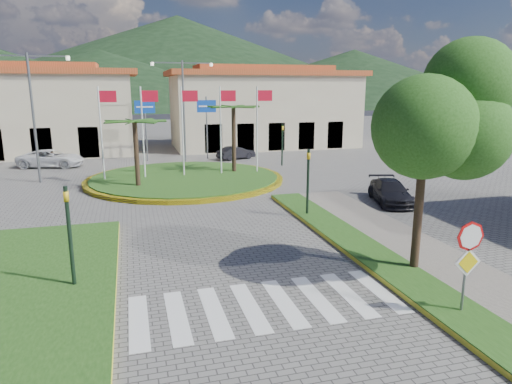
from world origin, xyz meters
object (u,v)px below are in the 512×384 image
object	(u,v)px
roundabout_island	(185,178)
deciduous_tree	(427,113)
white_van	(51,158)
stop_sign	(468,253)
car_dark_b	(236,153)
car_side_right	(390,192)
car_dark_a	(77,150)

from	to	relation	value
roundabout_island	deciduous_tree	size ratio (longest dim) A/B	1.87
roundabout_island	white_van	world-z (taller)	roundabout_island
deciduous_tree	stop_sign	bearing A→B (deg)	-101.18
car_dark_b	stop_sign	bearing A→B (deg)	158.33
deciduous_tree	car_side_right	size ratio (longest dim) A/B	1.67
white_van	deciduous_tree	bearing A→B (deg)	-136.20
stop_sign	car_dark_b	size ratio (longest dim) A/B	0.80
roundabout_island	car_dark_a	distance (m)	15.10
stop_sign	car_side_right	world-z (taller)	stop_sign
roundabout_island	stop_sign	xyz separation A→B (m)	(4.90, -20.04, 1.62)
white_van	car_dark_a	distance (m)	5.14
white_van	car_dark_b	bearing A→B (deg)	-76.61
stop_sign	car_side_right	size ratio (longest dim) A/B	0.65
stop_sign	deciduous_tree	size ratio (longest dim) A/B	0.39
white_van	car_dark_a	world-z (taller)	white_van
white_van	car_dark_a	bearing A→B (deg)	-2.51
deciduous_tree	roundabout_island	bearing A→B (deg)	107.91
car_dark_b	car_dark_a	bearing A→B (deg)	48.34
stop_sign	roundabout_island	bearing A→B (deg)	103.73
car_side_right	white_van	bearing A→B (deg)	154.42
stop_sign	car_dark_a	distance (m)	35.35
car_dark_a	stop_sign	bearing A→B (deg)	-163.94
car_dark_a	car_side_right	bearing A→B (deg)	-145.98
roundabout_island	car_side_right	size ratio (longest dim) A/B	3.11
white_van	car_dark_b	distance (m)	14.44
car_dark_a	car_dark_b	size ratio (longest dim) A/B	1.02
deciduous_tree	white_van	xyz separation A→B (m)	(-14.67, 25.00, -4.51)
deciduous_tree	white_van	distance (m)	29.34
stop_sign	car_dark_b	world-z (taller)	stop_sign
roundabout_island	stop_sign	bearing A→B (deg)	-76.27
deciduous_tree	car_dark_a	world-z (taller)	deciduous_tree
white_van	roundabout_island	bearing A→B (deg)	-117.70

